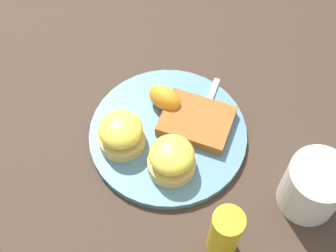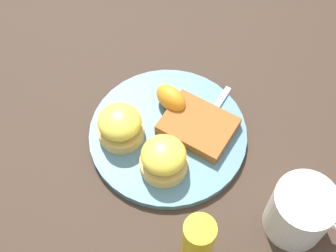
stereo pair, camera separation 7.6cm
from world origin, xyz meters
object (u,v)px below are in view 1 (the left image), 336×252
object	(u,v)px
orange_wedge	(165,98)
fork	(197,134)
hashbrown_patty	(197,121)
sandwich_benedict_left	(121,133)
condiment_bottle	(225,234)
cup	(314,187)
sandwich_benedict_right	(172,158)

from	to	relation	value
orange_wedge	fork	xyz separation A→B (m)	(0.06, -0.05, -0.02)
hashbrown_patty	orange_wedge	world-z (taller)	orange_wedge
sandwich_benedict_left	orange_wedge	distance (m)	0.10
hashbrown_patty	orange_wedge	bearing A→B (deg)	152.79
sandwich_benedict_left	hashbrown_patty	xyz separation A→B (m)	(0.12, 0.05, -0.02)
orange_wedge	condiment_bottle	distance (m)	0.26
hashbrown_patty	cup	bearing A→B (deg)	-30.00
condiment_bottle	sandwich_benedict_right	bearing A→B (deg)	127.97
hashbrown_patty	cup	distance (m)	0.21
sandwich_benedict_right	orange_wedge	world-z (taller)	sandwich_benedict_right
hashbrown_patty	orange_wedge	size ratio (longest dim) A/B	1.92
hashbrown_patty	sandwich_benedict_left	bearing A→B (deg)	-156.30
sandwich_benedict_right	hashbrown_patty	world-z (taller)	sandwich_benedict_right
sandwich_benedict_left	condiment_bottle	world-z (taller)	condiment_bottle
orange_wedge	fork	bearing A→B (deg)	-39.85
sandwich_benedict_left	cup	size ratio (longest dim) A/B	0.63
orange_wedge	cup	world-z (taller)	cup
orange_wedge	condiment_bottle	bearing A→B (deg)	-63.24
sandwich_benedict_left	condiment_bottle	bearing A→B (deg)	-40.23
sandwich_benedict_right	condiment_bottle	size ratio (longest dim) A/B	0.68
condiment_bottle	cup	bearing A→B (deg)	35.95
sandwich_benedict_left	sandwich_benedict_right	world-z (taller)	same
cup	fork	bearing A→B (deg)	154.77
sandwich_benedict_right	fork	distance (m)	0.08
sandwich_benedict_left	sandwich_benedict_right	distance (m)	0.09
hashbrown_patty	condiment_bottle	xyz separation A→B (m)	(0.06, -0.20, 0.03)
sandwich_benedict_left	orange_wedge	size ratio (longest dim) A/B	1.28
hashbrown_patty	fork	xyz separation A→B (m)	(0.00, -0.02, -0.01)
fork	cup	distance (m)	0.20
hashbrown_patty	fork	bearing A→B (deg)	-81.79
orange_wedge	fork	size ratio (longest dim) A/B	0.29
sandwich_benedict_left	orange_wedge	bearing A→B (deg)	53.88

